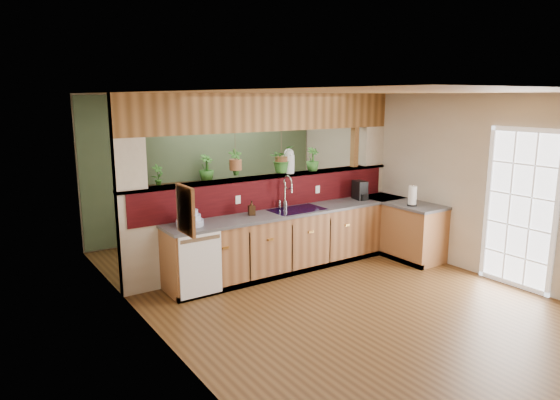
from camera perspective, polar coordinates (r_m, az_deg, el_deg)
ground at (r=6.82m, az=5.07°, el=-10.27°), size 4.60×7.00×0.01m
ceiling at (r=6.33m, az=5.50°, el=12.13°), size 4.60×7.00×0.01m
wall_back at (r=9.39m, az=-8.34°, el=3.96°), size 4.60×0.02×2.60m
wall_left at (r=5.33m, az=-14.30°, el=-2.20°), size 0.02×7.00×2.60m
wall_right at (r=8.08m, az=18.05°, el=2.25°), size 0.02×7.00×2.60m
pass_through_partition at (r=7.56m, az=-1.02°, el=1.37°), size 4.60×0.21×2.60m
pass_through_ledge at (r=7.51m, az=-1.22°, el=2.69°), size 4.60×0.21×0.04m
header_beam at (r=7.42m, az=-1.25°, el=9.99°), size 4.60×0.15×0.55m
sage_backwall at (r=9.37m, az=-8.29°, el=3.94°), size 4.55×0.02×2.55m
countertop at (r=7.82m, az=5.91°, el=-3.93°), size 4.14×1.52×0.90m
dishwasher at (r=6.45m, az=-9.03°, el=-7.35°), size 0.58×0.03×0.82m
navy_sink at (r=7.45m, az=1.98°, el=-1.69°), size 0.82×0.50×0.18m
french_door at (r=7.39m, az=25.70°, el=-1.17°), size 0.06×1.02×2.16m
framed_print at (r=4.56m, az=-10.71°, el=-1.16°), size 0.04×0.35×0.45m
faucet at (r=7.45m, az=0.74°, el=1.08°), size 0.22×0.22×0.51m
dish_stack at (r=6.60m, az=-10.29°, el=-2.08°), size 0.36×0.36×0.31m
soap_dispenser at (r=7.07m, az=-3.27°, el=-0.91°), size 0.12×0.12×0.21m
coffee_maker at (r=8.26m, az=9.15°, el=1.04°), size 0.16×0.27×0.30m
paper_towel at (r=7.94m, az=14.90°, el=0.43°), size 0.15×0.15×0.33m
glass_jar at (r=7.68m, az=1.02°, el=4.48°), size 0.17×0.17×0.38m
ledge_plant_right at (r=7.95m, az=3.74°, el=4.67°), size 0.22×0.22×0.37m
hanging_plant_a at (r=7.17m, az=-5.13°, el=5.28°), size 0.23×0.18×0.53m
hanging_plant_b at (r=7.58m, az=0.14°, el=6.02°), size 0.46×0.43×0.55m
shelving_console at (r=9.06m, az=-11.02°, el=-1.57°), size 1.70×0.84×1.10m
shelf_plant_a at (r=8.77m, az=-13.78°, el=2.78°), size 0.22×0.17×0.38m
shelf_plant_b at (r=9.11m, az=-8.41°, el=3.65°), size 0.35×0.35×0.48m
floor_plant at (r=9.34m, az=0.05°, el=-1.60°), size 0.73×0.63×0.79m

